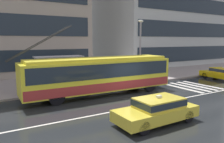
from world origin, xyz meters
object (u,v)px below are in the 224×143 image
object	(u,v)px
taxi_oncoming_near	(157,109)
pedestrian_at_shelter	(89,68)
pedestrian_approaching_curb	(28,77)
street_lamp	(140,45)
pedestrian_waiting_by_pole	(128,66)
bus_shelter	(58,64)
trolleybus	(100,74)
taxi_cross_traffic	(223,73)
pedestrian_walking_past	(125,64)

from	to	relation	value
taxi_oncoming_near	pedestrian_at_shelter	distance (m)	10.01
taxi_oncoming_near	pedestrian_approaching_curb	xyz separation A→B (m)	(-4.22, 11.11, 0.35)
pedestrian_approaching_curb	street_lamp	bearing A→B (deg)	-10.92
taxi_oncoming_near	pedestrian_waiting_by_pole	distance (m)	9.79
bus_shelter	street_lamp	bearing A→B (deg)	-10.73
trolleybus	pedestrian_waiting_by_pole	bearing A→B (deg)	27.90
street_lamp	trolleybus	bearing A→B (deg)	-156.26
taxi_cross_traffic	pedestrian_waiting_by_pole	size ratio (longest dim) A/B	2.37
bus_shelter	trolleybus	bearing A→B (deg)	-63.15
pedestrian_walking_past	pedestrian_waiting_by_pole	xyz separation A→B (m)	(-0.88, -1.71, -0.02)
bus_shelter	taxi_oncoming_near	bearing A→B (deg)	-80.59
pedestrian_approaching_curb	pedestrian_walking_past	bearing A→B (deg)	-3.96
pedestrian_walking_past	street_lamp	world-z (taller)	street_lamp
taxi_cross_traffic	taxi_oncoming_near	world-z (taller)	same
trolleybus	pedestrian_approaching_curb	distance (m)	6.37
taxi_oncoming_near	bus_shelter	distance (m)	10.84
pedestrian_at_shelter	taxi_oncoming_near	bearing A→B (deg)	-94.53
bus_shelter	pedestrian_walking_past	bearing A→B (deg)	-1.22
trolleybus	pedestrian_walking_past	world-z (taller)	trolleybus
pedestrian_approaching_curb	pedestrian_walking_past	world-z (taller)	pedestrian_walking_past
pedestrian_walking_past	street_lamp	xyz separation A→B (m)	(0.83, -1.32, 1.95)
trolleybus	bus_shelter	bearing A→B (deg)	116.85
trolleybus	taxi_cross_traffic	world-z (taller)	trolleybus
pedestrian_walking_past	street_lamp	size ratio (longest dim) A/B	0.34
pedestrian_at_shelter	pedestrian_approaching_curb	size ratio (longest dim) A/B	1.25
pedestrian_at_shelter	bus_shelter	bearing A→B (deg)	165.15
taxi_oncoming_near	street_lamp	xyz separation A→B (m)	(6.00, 9.14, 3.01)
pedestrian_approaching_curb	pedestrian_waiting_by_pole	distance (m)	8.86
pedestrian_waiting_by_pole	street_lamp	bearing A→B (deg)	12.89
taxi_oncoming_near	pedestrian_at_shelter	size ratio (longest dim) A/B	2.24
pedestrian_at_shelter	street_lamp	xyz separation A→B (m)	(5.21, -0.80, 2.04)
pedestrian_at_shelter	pedestrian_approaching_curb	distance (m)	5.18
taxi_cross_traffic	pedestrian_walking_past	bearing A→B (deg)	151.75
taxi_cross_traffic	bus_shelter	distance (m)	16.83
bus_shelter	pedestrian_approaching_curb	bearing A→B (deg)	168.47
taxi_cross_traffic	bus_shelter	world-z (taller)	bus_shelter
trolleybus	pedestrian_waiting_by_pole	size ratio (longest dim) A/B	6.10
pedestrian_walking_past	bus_shelter	bearing A→B (deg)	178.78
trolleybus	street_lamp	xyz separation A→B (m)	(5.74, 2.52, 2.14)
taxi_oncoming_near	bus_shelter	bearing A→B (deg)	99.41
taxi_cross_traffic	pedestrian_at_shelter	world-z (taller)	pedestrian_at_shelter
taxi_oncoming_near	pedestrian_approaching_curb	distance (m)	11.89
pedestrian_walking_past	pedestrian_waiting_by_pole	bearing A→B (deg)	-117.13
trolleybus	pedestrian_waiting_by_pole	world-z (taller)	trolleybus
taxi_cross_traffic	pedestrian_waiting_by_pole	world-z (taller)	pedestrian_waiting_by_pole
taxi_oncoming_near	street_lamp	world-z (taller)	street_lamp
taxi_cross_traffic	pedestrian_at_shelter	bearing A→B (deg)	162.09
pedestrian_at_shelter	street_lamp	bearing A→B (deg)	-8.67
taxi_oncoming_near	pedestrian_at_shelter	xyz separation A→B (m)	(0.79, 9.93, 0.97)
pedestrian_approaching_curb	street_lamp	size ratio (longest dim) A/B	0.26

